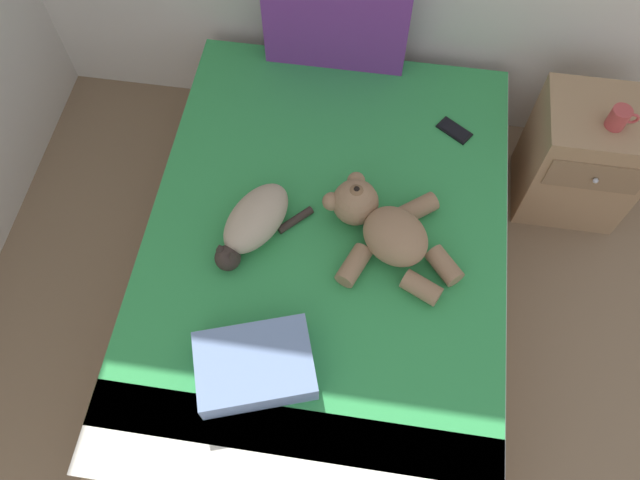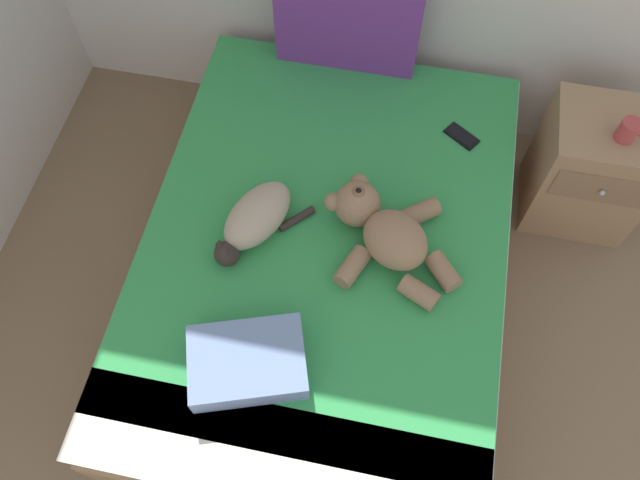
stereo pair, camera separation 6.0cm
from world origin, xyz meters
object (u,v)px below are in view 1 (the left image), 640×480
at_px(bed, 325,263).
at_px(teddy_bear, 383,227).
at_px(patterned_cushion, 336,16).
at_px(throw_pillow, 255,366).
at_px(cell_phone, 454,130).
at_px(mug, 619,118).
at_px(nightstand, 581,158).
at_px(cat, 254,222).

height_order(bed, teddy_bear, teddy_bear).
xyz_separation_m(patterned_cushion, throw_pillow, (-0.07, -1.51, -0.20)).
height_order(cell_phone, mug, mug).
bearing_deg(bed, throw_pillow, -105.86).
height_order(patterned_cushion, throw_pillow, patterned_cushion).
height_order(teddy_bear, throw_pillow, teddy_bear).
distance_m(bed, throw_pillow, 0.67).
bearing_deg(mug, patterned_cushion, 165.00).
distance_m(bed, teddy_bear, 0.40).
distance_m(teddy_bear, nightstand, 1.11).
relative_size(cell_phone, throw_pillow, 0.41).
xyz_separation_m(patterned_cushion, mug, (1.20, -0.32, -0.07)).
distance_m(patterned_cushion, cell_phone, 0.71).
distance_m(patterned_cushion, cat, 0.99).
xyz_separation_m(cat, teddy_bear, (0.50, 0.04, 0.01)).
relative_size(teddy_bear, throw_pillow, 1.43).
height_order(bed, nightstand, nightstand).
relative_size(patterned_cushion, teddy_bear, 1.11).
bearing_deg(throw_pillow, cell_phone, 61.19).
relative_size(cat, cell_phone, 2.56).
xyz_separation_m(bed, cell_phone, (0.48, 0.59, 0.25)).
bearing_deg(patterned_cushion, cell_phone, -30.80).
relative_size(bed, patterned_cushion, 3.21).
bearing_deg(bed, nightstand, 31.60).
xyz_separation_m(cat, throw_pillow, (0.11, -0.55, -0.02)).
relative_size(cell_phone, mug, 1.36).
bearing_deg(teddy_bear, cell_phone, 65.67).
distance_m(throw_pillow, nightstand, 1.78).
xyz_separation_m(bed, cat, (-0.28, -0.02, 0.32)).
distance_m(patterned_cushion, mug, 1.24).
height_order(bed, cell_phone, cell_phone).
distance_m(cat, throw_pillow, 0.56).
distance_m(bed, cat, 0.42).
xyz_separation_m(bed, patterned_cushion, (-0.09, 0.93, 0.50)).
xyz_separation_m(nightstand, mug, (0.02, -0.06, 0.36)).
distance_m(bed, cell_phone, 0.80).
relative_size(cat, nightstand, 0.67).
height_order(cat, cell_phone, cat).
height_order(patterned_cushion, mug, patterned_cushion).
distance_m(bed, mug, 1.34).
relative_size(bed, throw_pillow, 5.05).
bearing_deg(patterned_cushion, nightstand, -12.62).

